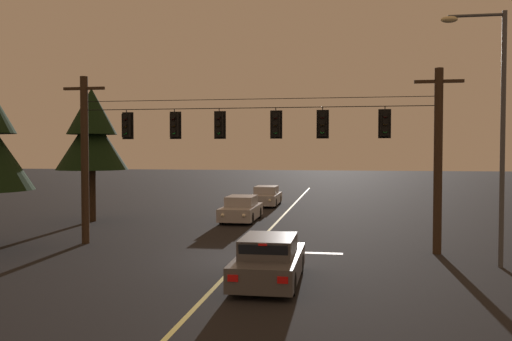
# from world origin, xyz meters

# --- Properties ---
(ground_plane) EXTENTS (180.00, 180.00, 0.00)m
(ground_plane) POSITION_xyz_m (0.00, 0.00, 0.00)
(ground_plane) COLOR black
(lane_centre_stripe) EXTENTS (0.14, 60.00, 0.01)m
(lane_centre_stripe) POSITION_xyz_m (0.00, 8.36, 0.00)
(lane_centre_stripe) COLOR #D1C64C
(lane_centre_stripe) RESTS_ON ground
(stop_bar_paint) EXTENTS (3.40, 0.36, 0.01)m
(stop_bar_paint) POSITION_xyz_m (1.90, 1.76, 0.00)
(stop_bar_paint) COLOR silver
(stop_bar_paint) RESTS_ON ground
(signal_span_assembly) EXTENTS (16.03, 0.32, 7.00)m
(signal_span_assembly) POSITION_xyz_m (0.00, 2.36, 3.64)
(signal_span_assembly) COLOR #38281C
(signal_span_assembly) RESTS_ON ground
(traffic_light_leftmost) EXTENTS (0.48, 0.41, 1.22)m
(traffic_light_leftmost) POSITION_xyz_m (-5.25, 2.34, 4.95)
(traffic_light_leftmost) COLOR black
(traffic_light_left_inner) EXTENTS (0.48, 0.41, 1.22)m
(traffic_light_left_inner) POSITION_xyz_m (-3.20, 2.34, 4.95)
(traffic_light_left_inner) COLOR black
(traffic_light_centre) EXTENTS (0.48, 0.41, 1.22)m
(traffic_light_centre) POSITION_xyz_m (-1.33, 2.34, 4.95)
(traffic_light_centre) COLOR black
(traffic_light_right_inner) EXTENTS (0.48, 0.41, 1.22)m
(traffic_light_right_inner) POSITION_xyz_m (0.95, 2.34, 4.95)
(traffic_light_right_inner) COLOR black
(traffic_light_rightmost) EXTENTS (0.48, 0.41, 1.22)m
(traffic_light_rightmost) POSITION_xyz_m (2.79, 2.34, 4.95)
(traffic_light_rightmost) COLOR black
(traffic_light_far_right) EXTENTS (0.48, 0.41, 1.22)m
(traffic_light_far_right) POSITION_xyz_m (5.15, 2.34, 4.95)
(traffic_light_far_right) COLOR black
(car_waiting_near_lane) EXTENTS (1.80, 4.33, 1.39)m
(car_waiting_near_lane) POSITION_xyz_m (1.46, -3.12, 0.65)
(car_waiting_near_lane) COLOR #4C4C51
(car_waiting_near_lane) RESTS_ON ground
(car_oncoming_lead) EXTENTS (1.80, 4.42, 1.39)m
(car_oncoming_lead) POSITION_xyz_m (-2.03, 10.59, 0.65)
(car_oncoming_lead) COLOR #A5A5AD
(car_oncoming_lead) RESTS_ON ground
(car_oncoming_trailing) EXTENTS (1.80, 4.42, 1.39)m
(car_oncoming_trailing) POSITION_xyz_m (-1.86, 19.18, 0.65)
(car_oncoming_trailing) COLOR #A5A5AD
(car_oncoming_trailing) RESTS_ON ground
(street_lamp_corner) EXTENTS (2.11, 0.30, 8.52)m
(street_lamp_corner) POSITION_xyz_m (8.53, 0.25, 5.08)
(street_lamp_corner) COLOR #4C4F54
(street_lamp_corner) RESTS_ON ground
(tree_verge_near) EXTENTS (3.90, 3.90, 7.34)m
(tree_verge_near) POSITION_xyz_m (-10.11, 9.12, 4.87)
(tree_verge_near) COLOR #332316
(tree_verge_near) RESTS_ON ground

